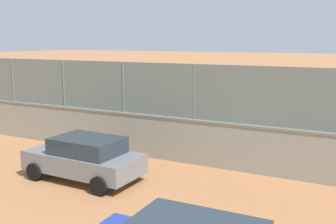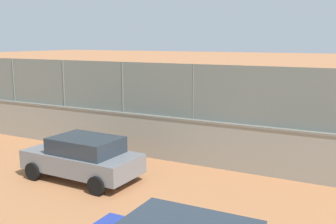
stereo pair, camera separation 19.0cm
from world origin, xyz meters
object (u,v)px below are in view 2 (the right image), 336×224
Objects in this scene: player_foreground_swinging at (226,112)px; player_crossing_court at (115,117)px; sports_ball at (237,109)px; parked_car_grey at (83,157)px.

player_crossing_court is (4.67, 3.82, -0.02)m from player_foreground_swinging.
player_crossing_court is at bearing 23.80° from sports_ball.
parked_car_grey is (1.52, 10.08, -0.09)m from player_foreground_swinging.
sports_ball is (-1.02, 1.31, 0.49)m from player_foreground_swinging.
sports_ball is 0.02× the size of parked_car_grey.
parked_car_grey reaches higher than sports_ball.
player_crossing_court is 6.25m from sports_ball.
parked_car_grey is at bearing 81.41° from player_foreground_swinging.
parked_car_grey reaches higher than player_crossing_court.
player_crossing_court is 21.19× the size of sports_ball.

